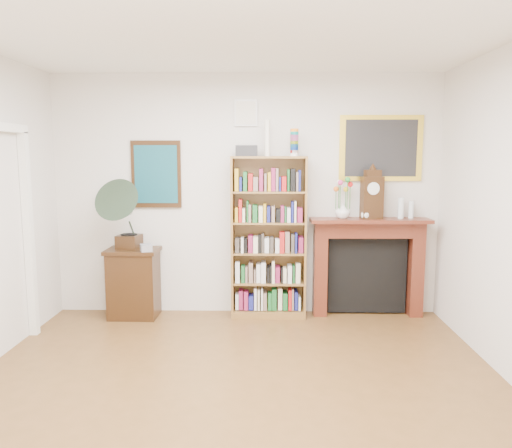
{
  "coord_description": "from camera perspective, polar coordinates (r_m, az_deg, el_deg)",
  "views": [
    {
      "loc": [
        0.23,
        -3.33,
        1.88
      ],
      "look_at": [
        0.13,
        1.6,
        1.19
      ],
      "focal_mm": 35.0,
      "sensor_mm": 36.0,
      "label": 1
    }
  ],
  "objects": [
    {
      "name": "bookshelf",
      "position": [
        5.72,
        1.46,
        -0.49
      ],
      "size": [
        0.86,
        0.31,
        2.14
      ],
      "rotation": [
        0.0,
        0.0,
        -0.01
      ],
      "color": "brown",
      "rests_on": "floor"
    },
    {
      "name": "gramophone",
      "position": [
        5.78,
        -14.78,
        1.55
      ],
      "size": [
        0.58,
        0.68,
        0.81
      ],
      "rotation": [
        0.0,
        0.0,
        -0.15
      ],
      "color": "black",
      "rests_on": "side_cabinet"
    },
    {
      "name": "bottle_right",
      "position": [
        5.99,
        17.31,
        1.59
      ],
      "size": [
        0.06,
        0.06,
        0.2
      ],
      "primitive_type": "cylinder",
      "color": "silver",
      "rests_on": "fireplace"
    },
    {
      "name": "fireplace",
      "position": [
        5.98,
        12.65,
        -3.83
      ],
      "size": [
        1.37,
        0.33,
        1.15
      ],
      "rotation": [
        0.0,
        0.0,
        0.01
      ],
      "color": "#4B1B11",
      "rests_on": "floor"
    },
    {
      "name": "small_picture",
      "position": [
        5.84,
        -1.16,
        12.58
      ],
      "size": [
        0.26,
        0.04,
        0.3
      ],
      "color": "white",
      "rests_on": "back_wall"
    },
    {
      "name": "gilt_painting",
      "position": [
        5.96,
        14.07,
        8.4
      ],
      "size": [
        0.95,
        0.04,
        0.75
      ],
      "color": "yellow",
      "rests_on": "back_wall"
    },
    {
      "name": "door_casing",
      "position": [
        5.18,
        -26.9,
        0.23
      ],
      "size": [
        0.08,
        1.02,
        2.17
      ],
      "color": "white",
      "rests_on": "left_wall"
    },
    {
      "name": "room",
      "position": [
        3.38,
        -2.78,
        -0.25
      ],
      "size": [
        4.51,
        5.01,
        2.81
      ],
      "color": "brown",
      "rests_on": "ground"
    },
    {
      "name": "bottle_left",
      "position": [
        5.94,
        16.24,
        1.77
      ],
      "size": [
        0.07,
        0.07,
        0.24
      ],
      "primitive_type": "cylinder",
      "color": "silver",
      "rests_on": "fireplace"
    },
    {
      "name": "teal_poster",
      "position": [
        5.96,
        -11.34,
        5.59
      ],
      "size": [
        0.58,
        0.04,
        0.78
      ],
      "color": "black",
      "rests_on": "back_wall"
    },
    {
      "name": "flower_vase",
      "position": [
        5.78,
        9.87,
        1.48
      ],
      "size": [
        0.2,
        0.2,
        0.17
      ],
      "primitive_type": "imported",
      "rotation": [
        0.0,
        0.0,
        -0.26
      ],
      "color": "silver",
      "rests_on": "fireplace"
    },
    {
      "name": "teacup",
      "position": [
        5.79,
        12.37,
        0.93
      ],
      "size": [
        0.1,
        0.1,
        0.08
      ],
      "primitive_type": "imported",
      "rotation": [
        0.0,
        0.0,
        -0.02
      ],
      "color": "white",
      "rests_on": "fireplace"
    },
    {
      "name": "cd_stack",
      "position": [
        5.71,
        -12.44,
        -2.67
      ],
      "size": [
        0.16,
        0.16,
        0.08
      ],
      "primitive_type": "cube",
      "rotation": [
        0.0,
        0.0,
        0.41
      ],
      "color": "#A6A7B2",
      "rests_on": "side_cabinet"
    },
    {
      "name": "side_cabinet",
      "position": [
        5.99,
        -13.79,
        -6.56
      ],
      "size": [
        0.6,
        0.44,
        0.8
      ],
      "primitive_type": "cube",
      "rotation": [
        0.0,
        0.0,
        -0.01
      ],
      "color": "black",
      "rests_on": "floor"
    },
    {
      "name": "mantel_clock",
      "position": [
        5.82,
        13.11,
        3.22
      ],
      "size": [
        0.26,
        0.18,
        0.56
      ],
      "rotation": [
        0.0,
        0.0,
        0.19
      ],
      "color": "black",
      "rests_on": "fireplace"
    }
  ]
}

